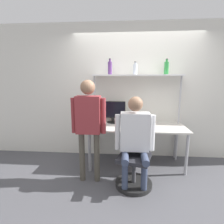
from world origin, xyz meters
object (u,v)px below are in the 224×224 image
Objects in this scene: monitor at (113,111)px; bottle_green at (166,68)px; office_chair at (135,167)px; bottle_clear at (135,69)px; laptop at (134,123)px; cell_phone at (147,128)px; bottle_purple at (110,68)px; person_seated at (135,135)px; person_standing at (89,119)px.

bottle_green is at bearing 1.45° from monitor.
office_chair is 1.76m from bottle_clear.
laptop is 0.79m from office_chair.
cell_phone is 1.33m from bottle_purple.
laptop is 0.62m from person_seated.
person_seated is at bearing -64.82° from bottle_purple.
person_seated is at bearing -91.74° from bottle_clear.
monitor is 0.91m from bottle_clear.
bottle_clear is (0.02, 0.34, 0.97)m from laptop.
cell_phone is at bearing -62.53° from bottle_clear.
laptop is at bearing -36.43° from bottle_purple.
bottle_purple is at bearing -180.00° from bottle_clear.
bottle_green reaches higher than laptop.
bottle_clear is (0.73, 0.86, 0.78)m from person_standing.
person_standing is 1.37m from bottle_clear.
monitor is 0.53m from laptop.
office_chair is 0.68× the size of person_seated.
cell_phone is at bearing -130.79° from bottle_green.
cell_phone is 0.11× the size of person_seated.
monitor is at bearing 69.56° from person_standing.
cell_phone is at bearing -18.70° from laptop.
cell_phone is (0.24, -0.08, -0.07)m from laptop.
cell_phone is 0.16× the size of office_chair.
person_standing is at bearing -146.74° from bottle_green.
monitor is at bearing 148.37° from cell_phone.
bottle_purple reaches higher than office_chair.
office_chair is (0.00, -0.57, -0.54)m from laptop.
person_standing reaches higher than cell_phone.
office_chair is at bearing -89.63° from laptop.
person_standing reaches higher than office_chair.
bottle_clear is at bearing 49.60° from person_standing.
bottle_clear is 0.58m from bottle_green.
bottle_clear is 0.83× the size of bottle_green.
laptop reaches higher than office_chair.
bottle_green reaches higher than bottle_clear.
laptop is 1.14m from bottle_purple.
office_chair is at bearing -4.20° from person_standing.
cell_phone is 1.19m from bottle_green.
office_chair is 0.58× the size of person_standing.
person_seated is 0.73m from person_standing.
office_chair is 1.84m from bottle_purple.
laptop is 0.34× the size of office_chair.
monitor is 0.78m from cell_phone.
person_standing is (-0.71, 0.05, 0.73)m from office_chair.
bottle_green is (0.99, 0.03, 0.83)m from monitor.
bottle_purple is (-0.06, 0.03, 0.84)m from monitor.
bottle_green is (0.58, -0.00, 0.02)m from bottle_clear.
laptop is at bearing 161.30° from cell_phone.
monitor reaches higher than cell_phone.
person_standing is 6.84× the size of bottle_clear.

